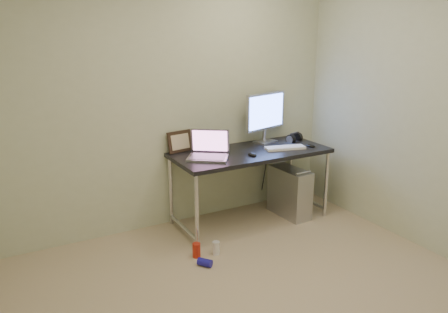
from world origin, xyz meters
TOP-DOWN VIEW (x-y plane):
  - floor at (0.00, 0.00)m, footprint 3.50×3.50m
  - wall_back at (0.00, 1.75)m, footprint 3.50×0.02m
  - desk at (0.68, 1.40)m, footprint 1.59×0.69m
  - tower_computer at (1.11, 1.30)m, footprint 0.24×0.51m
  - cable_a at (1.06, 1.70)m, footprint 0.01×0.16m
  - cable_b at (1.15, 1.68)m, footprint 0.02×0.11m
  - can_red at (-0.15, 0.96)m, footprint 0.10×0.10m
  - can_white at (0.02, 0.92)m, footprint 0.09×0.09m
  - can_blue at (-0.16, 0.78)m, footprint 0.13×0.14m
  - laptop at (0.21, 1.41)m, footprint 0.48×0.47m
  - monitor at (1.00, 1.63)m, footprint 0.56×0.22m
  - keyboard at (1.02, 1.29)m, footprint 0.43×0.23m
  - mouse_right at (1.31, 1.24)m, footprint 0.09×0.12m
  - mouse_left at (0.60, 1.25)m, footprint 0.08×0.11m
  - headphones at (1.31, 1.51)m, footprint 0.20×0.11m
  - picture_frame at (0.04, 1.71)m, footprint 0.27×0.12m
  - webcam at (0.24, 1.70)m, footprint 0.04×0.04m

SIDE VIEW (x-z plane):
  - floor at x=0.00m, z-range 0.00..0.00m
  - can_blue at x=-0.16m, z-range 0.00..0.07m
  - can_white at x=0.02m, z-range 0.00..0.12m
  - can_red at x=-0.15m, z-range 0.00..0.13m
  - tower_computer at x=1.11m, z-range -0.02..0.54m
  - cable_b at x=1.15m, z-range 0.02..0.74m
  - cable_a at x=1.06m, z-range 0.06..0.74m
  - desk at x=0.68m, z-range 0.30..1.05m
  - keyboard at x=1.02m, z-range 0.75..0.77m
  - mouse_right at x=1.31m, z-range 0.75..0.78m
  - mouse_left at x=0.60m, z-range 0.75..0.79m
  - headphones at x=1.31m, z-range 0.72..0.84m
  - laptop at x=0.21m, z-range 0.68..0.94m
  - webcam at x=0.24m, z-range 0.78..0.89m
  - picture_frame at x=0.04m, z-range 0.75..0.96m
  - monitor at x=1.00m, z-range 0.80..1.33m
  - wall_back at x=0.00m, z-range 0.00..2.50m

